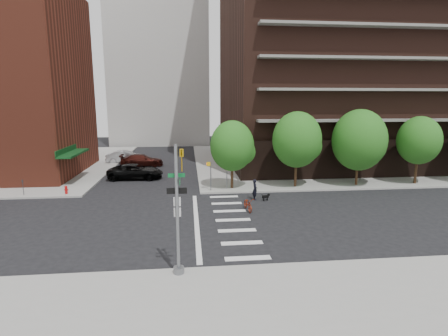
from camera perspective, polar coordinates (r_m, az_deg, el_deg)
The scene contains 18 objects.
ground at distance 23.98m, azimuth -5.73°, elevation -8.69°, with size 120.00×120.00×0.00m, color black.
sidewalk_ne at distance 51.07m, azimuth 17.80°, elevation 1.33°, with size 39.00×33.00×0.15m, color gray.
crosswalk at distance 24.08m, azimuth -0.41°, elevation -8.54°, with size 3.85×13.00×0.01m.
apartment_tower at distance 51.62m, azimuth 16.21°, elevation 24.87°, with size 26.65×25.50×45.00m.
tree_a at distance 31.62m, azimuth 1.34°, elevation 3.62°, with size 4.00×4.00×5.90m.
tree_b at distance 32.85m, azimuth 11.82°, elevation 4.55°, with size 4.50×4.50×6.65m.
tree_c at distance 35.15m, azimuth 21.20°, elevation 4.28°, with size 5.00×5.00×6.80m.
tree_d at distance 38.26m, azimuth 29.24°, elevation 3.95°, with size 4.00×4.00×6.20m.
traffic_signal at distance 16.02m, azimuth -7.49°, elevation -8.49°, with size 0.90×0.75×6.00m.
pedestrian_signal at distance 31.23m, azimuth -1.61°, elevation -0.54°, with size 2.18×0.67×2.60m.
fire_hydrant at distance 33.04m, azimuth -24.37°, elevation -3.19°, with size 0.24×0.24×0.73m.
parking_meter at distance 34.23m, azimuth -29.99°, elevation -2.52°, with size 0.10×0.08×1.32m.
parked_car_black at distance 37.65m, azimuth -14.25°, elevation -0.58°, with size 5.66×2.61×1.57m, color black.
parked_car_maroon at distance 45.03m, azimuth -13.28°, elevation 1.25°, with size 5.27×2.14×1.53m, color #36120E.
parked_car_silver at distance 47.90m, azimuth -15.72°, elevation 1.76°, with size 5.00×1.74×1.65m, color #A3A7AB.
scooter at distance 26.12m, azimuth 3.94°, elevation -5.88°, with size 0.66×1.89×0.99m, color maroon.
dog_walker at distance 28.89m, azimuth 5.07°, elevation -3.52°, with size 0.41×0.63×1.73m, color black.
dog at distance 28.83m, azimuth 6.85°, elevation -4.65°, with size 0.66×0.36×0.55m.
Camera 1 is at (0.04, -22.62, 7.95)m, focal length 28.00 mm.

